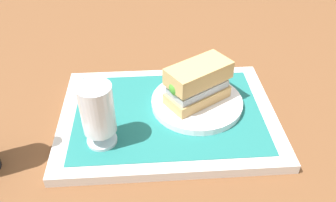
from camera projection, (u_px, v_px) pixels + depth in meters
ground_plane at (168, 120)px, 0.73m from camera, size 3.00×3.00×0.00m
tray at (168, 116)px, 0.72m from camera, size 0.44×0.32×0.02m
placemat at (168, 112)px, 0.71m from camera, size 0.38×0.27×0.00m
plate at (197, 102)px, 0.73m from camera, size 0.19×0.19×0.01m
sandwich at (197, 83)px, 0.69m from camera, size 0.14×0.12×0.08m
beer_glass at (98, 112)px, 0.60m from camera, size 0.06×0.06×0.12m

